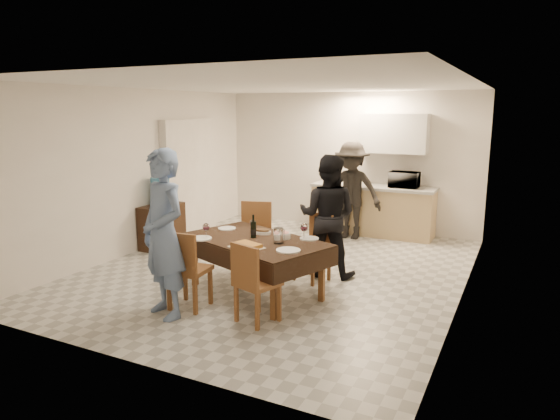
{
  "coord_description": "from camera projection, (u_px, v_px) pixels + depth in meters",
  "views": [
    {
      "loc": [
        3.09,
        -6.15,
        2.26
      ],
      "look_at": [
        0.18,
        -0.3,
        0.95
      ],
      "focal_mm": 32.0,
      "sensor_mm": 36.0,
      "label": 1
    }
  ],
  "objects": [
    {
      "name": "wall_back",
      "position": [
        348.0,
        161.0,
        9.57
      ],
      "size": [
        5.0,
        0.02,
        2.6
      ],
      "primitive_type": "cube",
      "color": "white",
      "rests_on": "floor"
    },
    {
      "name": "plate_near_right",
      "position": [
        288.0,
        250.0,
        5.63
      ],
      "size": [
        0.28,
        0.28,
        0.02
      ],
      "primitive_type": "cylinder",
      "color": "white",
      "rests_on": "dining_table"
    },
    {
      "name": "water_jug",
      "position": [
        160.0,
        191.0,
        8.19
      ],
      "size": [
        0.31,
        0.31,
        0.46
      ],
      "primitive_type": "cylinder",
      "color": "#3C87BE",
      "rests_on": "console"
    },
    {
      "name": "upper_cabinet",
      "position": [
        394.0,
        134.0,
        8.91
      ],
      "size": [
        1.2,
        0.34,
        0.7
      ],
      "primitive_type": "cube",
      "color": "silver",
      "rests_on": "wall_back"
    },
    {
      "name": "chair_near_right",
      "position": [
        254.0,
        276.0,
        5.26
      ],
      "size": [
        0.51,
        0.52,
        0.48
      ],
      "rotation": [
        0.0,
        0.0,
        -0.31
      ],
      "color": "brown",
      "rests_on": "floor"
    },
    {
      "name": "dining_table",
      "position": [
        255.0,
        242.0,
        6.17
      ],
      "size": [
        2.04,
        1.59,
        0.7
      ],
      "rotation": [
        0.0,
        0.0,
        -0.35
      ],
      "color": "black",
      "rests_on": "floor"
    },
    {
      "name": "kitchen_base_cabinet",
      "position": [
        372.0,
        211.0,
        9.2
      ],
      "size": [
        2.2,
        0.6,
        0.86
      ],
      "primitive_type": "cube",
      "color": "tan",
      "rests_on": "floor"
    },
    {
      "name": "wine_glass_a",
      "position": [
        206.0,
        231.0,
        6.16
      ],
      "size": [
        0.09,
        0.09,
        0.2
      ],
      "primitive_type": null,
      "color": "white",
      "rests_on": "dining_table"
    },
    {
      "name": "water_pitcher",
      "position": [
        278.0,
        236.0,
        5.94
      ],
      "size": [
        0.12,
        0.12,
        0.19
      ],
      "primitive_type": "cylinder",
      "color": "white",
      "rests_on": "dining_table"
    },
    {
      "name": "savoury_tart",
      "position": [
        246.0,
        245.0,
        5.78
      ],
      "size": [
        0.45,
        0.39,
        0.05
      ],
      "primitive_type": "cube",
      "rotation": [
        0.0,
        0.0,
        -0.35
      ],
      "color": "gold",
      "rests_on": "dining_table"
    },
    {
      "name": "ceiling",
      "position": [
        278.0,
        84.0,
        6.68
      ],
      "size": [
        5.0,
        6.0,
        0.02
      ],
      "primitive_type": "cube",
      "color": "white",
      "rests_on": "wall_back"
    },
    {
      "name": "person_far",
      "position": [
        328.0,
        216.0,
        6.81
      ],
      "size": [
        0.88,
        0.72,
        1.68
      ],
      "primitive_type": "imported",
      "rotation": [
        0.0,
        0.0,
        3.25
      ],
      "color": "black",
      "rests_on": "floor"
    },
    {
      "name": "chair_far_left",
      "position": [
        250.0,
        232.0,
        6.95
      ],
      "size": [
        0.55,
        0.55,
        0.53
      ],
      "rotation": [
        0.0,
        0.0,
        3.42
      ],
      "color": "brown",
      "rests_on": "floor"
    },
    {
      "name": "salad_bowl",
      "position": [
        283.0,
        236.0,
        6.18
      ],
      "size": [
        0.19,
        0.19,
        0.07
      ],
      "primitive_type": "cylinder",
      "color": "white",
      "rests_on": "dining_table"
    },
    {
      "name": "wall_front",
      "position": [
        123.0,
        223.0,
        4.31
      ],
      "size": [
        5.0,
        0.02,
        2.6
      ],
      "primitive_type": "cube",
      "color": "white",
      "rests_on": "floor"
    },
    {
      "name": "stub_partition",
      "position": [
        189.0,
        178.0,
        9.1
      ],
      "size": [
        0.15,
        1.4,
        2.1
      ],
      "primitive_type": "cube",
      "color": "white",
      "rests_on": "floor"
    },
    {
      "name": "kitchen_worktop",
      "position": [
        373.0,
        187.0,
        9.11
      ],
      "size": [
        2.24,
        0.64,
        0.05
      ],
      "primitive_type": "cube",
      "color": "#A3A29E",
      "rests_on": "kitchen_base_cabinet"
    },
    {
      "name": "wine_glass_c",
      "position": [
        253.0,
        226.0,
        6.49
      ],
      "size": [
        0.08,
        0.08,
        0.17
      ],
      "primitive_type": null,
      "color": "white",
      "rests_on": "dining_table"
    },
    {
      "name": "chair_far_right",
      "position": [
        310.0,
        242.0,
        6.58
      ],
      "size": [
        0.52,
        0.53,
        0.49
      ],
      "rotation": [
        0.0,
        0.0,
        2.81
      ],
      "color": "brown",
      "rests_on": "floor"
    },
    {
      "name": "microwave",
      "position": [
        404.0,
        180.0,
        8.84
      ],
      "size": [
        0.51,
        0.34,
        0.28
      ],
      "primitive_type": "imported",
      "rotation": [
        0.0,
        0.0,
        3.14
      ],
      "color": "silver",
      "rests_on": "kitchen_worktop"
    },
    {
      "name": "person_kitchen",
      "position": [
        351.0,
        191.0,
        8.84
      ],
      "size": [
        1.11,
        0.64,
        1.72
      ],
      "primitive_type": "imported",
      "color": "black",
      "rests_on": "floor"
    },
    {
      "name": "mushroom_dish",
      "position": [
        262.0,
        232.0,
        6.42
      ],
      "size": [
        0.22,
        0.22,
        0.04
      ],
      "primitive_type": "cylinder",
      "color": "white",
      "rests_on": "dining_table"
    },
    {
      "name": "wine_glass_b",
      "position": [
        304.0,
        231.0,
        6.12
      ],
      "size": [
        0.09,
        0.09,
        0.21
      ],
      "primitive_type": null,
      "color": "white",
      "rests_on": "dining_table"
    },
    {
      "name": "plate_far_left",
      "position": [
        227.0,
        228.0,
        6.68
      ],
      "size": [
        0.24,
        0.24,
        0.01
      ],
      "primitive_type": "cylinder",
      "color": "white",
      "rests_on": "dining_table"
    },
    {
      "name": "console",
      "position": [
        162.0,
        226.0,
        8.31
      ],
      "size": [
        0.39,
        0.78,
        0.72
      ],
      "primitive_type": "cube",
      "color": "black",
      "rests_on": "floor"
    },
    {
      "name": "person_near",
      "position": [
        164.0,
        234.0,
        5.43
      ],
      "size": [
        0.8,
        0.67,
        1.87
      ],
      "primitive_type": "imported",
      "rotation": [
        0.0,
        0.0,
        -0.38
      ],
      "color": "#617AA9",
      "rests_on": "floor"
    },
    {
      "name": "wall_left",
      "position": [
        140.0,
        171.0,
        8.03
      ],
      "size": [
        0.02,
        6.0,
        2.6
      ],
      "primitive_type": "cube",
      "color": "white",
      "rests_on": "floor"
    },
    {
      "name": "plate_near_left",
      "position": [
        201.0,
        238.0,
        6.16
      ],
      "size": [
        0.27,
        0.27,
        0.02
      ],
      "primitive_type": "cylinder",
      "color": "white",
      "rests_on": "dining_table"
    },
    {
      "name": "plate_far_right",
      "position": [
        309.0,
        238.0,
        6.16
      ],
      "size": [
        0.24,
        0.24,
        0.01
      ],
      "primitive_type": "cylinder",
      "color": "white",
      "rests_on": "dining_table"
    },
    {
      "name": "wine_bottle",
      "position": [
        253.0,
        226.0,
        6.2
      ],
      "size": [
        0.07,
        0.07,
        0.3
      ],
      "primitive_type": null,
      "color": "black",
      "rests_on": "dining_table"
    },
    {
      "name": "chair_near_left",
      "position": [
        184.0,
        262.0,
        5.65
      ],
      "size": [
        0.46,
        0.46,
        0.5
      ],
      "rotation": [
        0.0,
        0.0,
        0.09
      ],
      "color": "brown",
      "rests_on": "floor"
    },
    {
      "name": "floor",
      "position": [
        278.0,
        270.0,
        7.2
      ],
      "size": [
        5.0,
        6.0,
        0.02
      ],
      "primitive_type": "cube",
      "color": "beige",
      "rests_on": "ground"
    },
    {
      "name": "wall_right",
      "position": [
        469.0,
        194.0,
        5.85
      ],
      "size": [
        0.02,
        6.0,
        2.6
      ],
      "primitive_type": "cube",
      "color": "white",
      "rests_on": "floor"
    }
  ]
}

